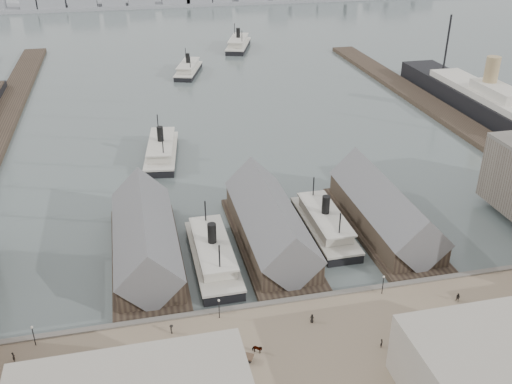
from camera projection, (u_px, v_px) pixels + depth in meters
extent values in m
plane|color=#495554|center=(292.00, 291.00, 107.75)|extent=(900.00, 900.00, 0.00)
cube|color=#7A6752|center=(327.00, 361.00, 89.97)|extent=(180.00, 30.00, 2.00)
cube|color=#59544C|center=(300.00, 303.00, 102.72)|extent=(180.00, 1.20, 2.30)
cube|color=#2D231C|center=(433.00, 107.00, 200.96)|extent=(10.00, 180.00, 1.60)
cube|color=#2D231C|center=(147.00, 259.00, 116.13)|extent=(14.00, 42.00, 1.20)
cube|color=#2D231C|center=(146.00, 244.00, 115.58)|extent=(12.00, 36.00, 5.00)
cube|color=#59595B|center=(145.00, 233.00, 114.39)|extent=(12.60, 37.00, 12.60)
cube|color=#2D231C|center=(271.00, 244.00, 121.34)|extent=(14.00, 42.00, 1.20)
cube|color=#2D231C|center=(270.00, 229.00, 120.79)|extent=(12.00, 36.00, 5.00)
cube|color=#59595B|center=(270.00, 218.00, 119.59)|extent=(12.60, 37.00, 12.60)
cube|color=#2D231C|center=(384.00, 230.00, 126.54)|extent=(14.00, 42.00, 1.20)
cube|color=#2D231C|center=(384.00, 215.00, 125.99)|extent=(12.00, 36.00, 5.00)
cube|color=#59595B|center=(385.00, 205.00, 124.80)|extent=(12.60, 37.00, 12.60)
cube|color=gray|center=(491.00, 366.00, 80.84)|extent=(24.00, 16.00, 10.00)
cylinder|color=black|center=(34.00, 337.00, 90.94)|extent=(0.16, 0.16, 3.60)
sphere|color=beige|center=(32.00, 327.00, 90.07)|extent=(0.44, 0.44, 0.44)
cylinder|color=black|center=(219.00, 309.00, 96.95)|extent=(0.16, 0.16, 3.60)
sphere|color=beige|center=(219.00, 300.00, 96.08)|extent=(0.44, 0.44, 0.44)
cylinder|color=black|center=(383.00, 285.00, 102.95)|extent=(0.16, 0.16, 3.60)
sphere|color=beige|center=(384.00, 277.00, 102.08)|extent=(0.44, 0.44, 0.44)
cube|color=gray|center=(157.00, 2.00, 401.79)|extent=(500.00, 40.00, 2.00)
cube|color=gray|center=(29.00, 0.00, 373.77)|extent=(10.74, 14.00, 13.58)
cube|color=gray|center=(52.00, 3.00, 377.63)|extent=(18.06, 14.00, 8.64)
cube|color=gray|center=(141.00, 0.00, 389.33)|extent=(17.56, 14.00, 8.72)
cube|color=gray|center=(175.00, 0.00, 394.24)|extent=(18.76, 14.00, 7.63)
cube|color=black|center=(213.00, 259.00, 115.59)|extent=(7.79, 27.28, 1.75)
cube|color=beige|center=(213.00, 254.00, 115.01)|extent=(8.18, 27.28, 0.49)
cube|color=beige|center=(213.00, 248.00, 114.39)|extent=(6.33, 19.49, 2.14)
cube|color=beige|center=(212.00, 243.00, 113.76)|extent=(6.82, 21.44, 0.39)
cylinder|color=black|center=(212.00, 234.00, 112.78)|extent=(1.75, 1.75, 4.38)
cylinder|color=black|center=(205.00, 213.00, 120.47)|extent=(0.29, 0.29, 5.85)
cylinder|color=black|center=(220.00, 259.00, 105.27)|extent=(0.29, 0.29, 5.85)
cube|color=black|center=(324.00, 229.00, 126.33)|extent=(7.63, 26.70, 1.72)
cube|color=beige|center=(325.00, 224.00, 125.76)|extent=(8.01, 26.70, 0.48)
cube|color=beige|center=(325.00, 219.00, 125.15)|extent=(6.20, 19.07, 2.10)
cube|color=beige|center=(325.00, 214.00, 124.53)|extent=(6.68, 20.98, 0.38)
cylinder|color=black|center=(326.00, 205.00, 123.57)|extent=(1.72, 1.72, 4.29)
cylinder|color=black|center=(313.00, 188.00, 131.10)|extent=(0.29, 0.29, 5.72)
cylinder|color=black|center=(340.00, 226.00, 116.23)|extent=(0.29, 0.29, 5.72)
cube|color=black|center=(162.00, 155.00, 162.98)|extent=(11.71, 28.55, 1.78)
cube|color=beige|center=(162.00, 150.00, 162.39)|extent=(12.10, 28.60, 0.49)
cube|color=beige|center=(161.00, 146.00, 161.76)|extent=(9.13, 20.50, 2.18)
cube|color=beige|center=(161.00, 141.00, 161.12)|extent=(9.90, 22.53, 0.40)
cylinder|color=black|center=(160.00, 134.00, 160.13)|extent=(1.78, 1.78, 4.45)
cylinder|color=black|center=(158.00, 124.00, 167.93)|extent=(0.30, 0.30, 5.94)
cylinder|color=black|center=(163.00, 147.00, 152.50)|extent=(0.30, 0.30, 5.94)
cube|color=black|center=(189.00, 72.00, 241.11)|extent=(14.87, 26.73, 1.65)
cube|color=beige|center=(188.00, 69.00, 240.56)|extent=(15.22, 26.84, 0.46)
cube|color=beige|center=(188.00, 66.00, 239.98)|extent=(11.31, 19.31, 2.02)
cube|color=beige|center=(188.00, 63.00, 239.39)|extent=(12.31, 21.20, 0.37)
cylinder|color=black|center=(188.00, 58.00, 238.46)|extent=(1.65, 1.65, 4.13)
cylinder|color=black|center=(185.00, 54.00, 245.71)|extent=(0.28, 0.28, 5.51)
cylinder|color=black|center=(190.00, 64.00, 231.39)|extent=(0.28, 0.28, 5.51)
cube|color=black|center=(238.00, 47.00, 281.40)|extent=(17.78, 30.99, 1.92)
cube|color=beige|center=(238.00, 44.00, 280.77)|extent=(18.18, 31.13, 0.53)
cube|color=beige|center=(238.00, 41.00, 280.08)|extent=(13.49, 22.41, 2.34)
cube|color=beige|center=(238.00, 38.00, 279.40)|extent=(14.69, 24.59, 0.43)
cylinder|color=black|center=(238.00, 33.00, 278.33)|extent=(1.92, 1.92, 4.80)
cylinder|color=black|center=(234.00, 30.00, 286.73)|extent=(0.32, 0.32, 6.39)
cylinder|color=black|center=(242.00, 38.00, 270.12)|extent=(0.32, 0.32, 6.39)
cube|color=black|center=(485.00, 106.00, 194.44)|extent=(13.66, 99.85, 6.31)
cube|color=beige|center=(487.00, 94.00, 192.51)|extent=(11.56, 57.81, 2.10)
cube|color=beige|center=(498.00, 91.00, 186.76)|extent=(8.41, 21.02, 3.15)
cylinder|color=tan|center=(491.00, 72.00, 189.14)|extent=(4.62, 4.62, 10.51)
imported|color=black|center=(64.00, 362.00, 87.36)|extent=(1.83, 1.78, 1.53)
cube|color=#3F2D21|center=(48.00, 370.00, 85.69)|extent=(3.00, 2.63, 0.25)
cylinder|color=black|center=(51.00, 374.00, 85.40)|extent=(0.98, 0.64, 1.10)
cylinder|color=black|center=(46.00, 369.00, 86.29)|extent=(0.98, 0.64, 1.10)
imported|color=black|center=(257.00, 349.00, 89.85)|extent=(1.95, 1.58, 1.50)
cube|color=#3F2D21|center=(245.00, 357.00, 88.22)|extent=(3.00, 2.59, 0.25)
cylinder|color=black|center=(248.00, 361.00, 87.93)|extent=(1.00, 0.61, 1.10)
cylinder|color=black|center=(242.00, 356.00, 88.84)|extent=(1.00, 0.61, 1.10)
imported|color=black|center=(473.00, 347.00, 90.30)|extent=(1.43, 1.62, 1.51)
cube|color=#3F2D21|center=(458.00, 348.00, 89.95)|extent=(2.74, 1.76, 0.25)
cylinder|color=black|center=(459.00, 353.00, 89.50)|extent=(1.10, 0.19, 1.10)
cylinder|color=black|center=(456.00, 346.00, 90.73)|extent=(1.10, 0.19, 1.10)
imported|color=black|center=(14.00, 357.00, 88.29)|extent=(0.61, 0.72, 1.68)
imported|color=black|center=(172.00, 329.00, 93.91)|extent=(0.66, 1.13, 1.74)
imported|color=black|center=(312.00, 318.00, 96.40)|extent=(0.94, 0.81, 1.63)
imported|color=black|center=(382.00, 343.00, 91.01)|extent=(0.67, 0.73, 1.62)
imported|color=black|center=(458.00, 297.00, 101.41)|extent=(0.91, 1.00, 1.66)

